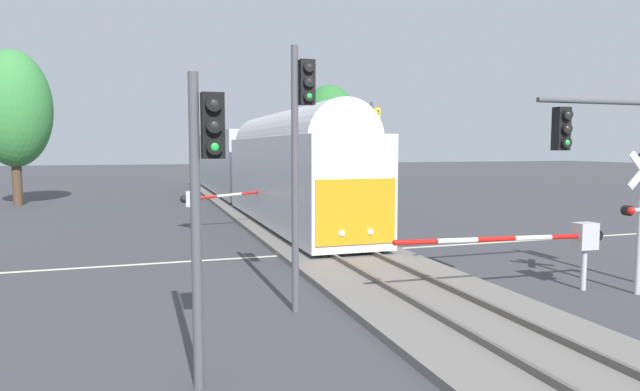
{
  "coord_description": "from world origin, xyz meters",
  "views": [
    {
      "loc": [
        -6.51,
        -18.4,
        3.77
      ],
      "look_at": [
        -0.35,
        0.83,
        2.0
      ],
      "focal_mm": 30.76,
      "sensor_mm": 36.0,
      "label": 1
    }
  ],
  "objects_px": {
    "commuter_train": "(250,163)",
    "elm_centre_background": "(329,122)",
    "traffic_signal_near_left": "(205,179)",
    "traffic_signal_far_side": "(374,141)",
    "crossing_gate_near": "(563,239)",
    "traffic_signal_median": "(301,136)",
    "crossing_gate_far": "(209,198)",
    "pine_left_background": "(14,109)"
  },
  "relations": [
    {
      "from": "commuter_train",
      "to": "elm_centre_background",
      "type": "height_order",
      "value": "elm_centre_background"
    },
    {
      "from": "traffic_signal_near_left",
      "to": "traffic_signal_far_side",
      "type": "height_order",
      "value": "traffic_signal_far_side"
    },
    {
      "from": "crossing_gate_near",
      "to": "traffic_signal_median",
      "type": "height_order",
      "value": "traffic_signal_median"
    },
    {
      "from": "crossing_gate_near",
      "to": "commuter_train",
      "type": "bearing_deg",
      "value": 99.12
    },
    {
      "from": "traffic_signal_near_left",
      "to": "elm_centre_background",
      "type": "distance_m",
      "value": 37.22
    },
    {
      "from": "crossing_gate_far",
      "to": "traffic_signal_median",
      "type": "xyz_separation_m",
      "value": [
        0.61,
        -13.43,
        2.57
      ]
    },
    {
      "from": "crossing_gate_far",
      "to": "traffic_signal_far_side",
      "type": "height_order",
      "value": "traffic_signal_far_side"
    },
    {
      "from": "pine_left_background",
      "to": "commuter_train",
      "type": "bearing_deg",
      "value": -18.68
    },
    {
      "from": "traffic_signal_near_left",
      "to": "elm_centre_background",
      "type": "height_order",
      "value": "elm_centre_background"
    },
    {
      "from": "traffic_signal_far_side",
      "to": "pine_left_background",
      "type": "height_order",
      "value": "pine_left_background"
    },
    {
      "from": "commuter_train",
      "to": "pine_left_background",
      "type": "bearing_deg",
      "value": 161.32
    },
    {
      "from": "crossing_gate_far",
      "to": "elm_centre_background",
      "type": "relative_size",
      "value": 0.7
    },
    {
      "from": "traffic_signal_median",
      "to": "crossing_gate_far",
      "type": "bearing_deg",
      "value": 92.59
    },
    {
      "from": "crossing_gate_near",
      "to": "crossing_gate_far",
      "type": "relative_size",
      "value": 0.98
    },
    {
      "from": "commuter_train",
      "to": "traffic_signal_far_side",
      "type": "height_order",
      "value": "traffic_signal_far_side"
    },
    {
      "from": "traffic_signal_median",
      "to": "pine_left_background",
      "type": "xyz_separation_m",
      "value": [
        -11.3,
        28.06,
        2.22
      ]
    },
    {
      "from": "traffic_signal_median",
      "to": "traffic_signal_far_side",
      "type": "height_order",
      "value": "traffic_signal_far_side"
    },
    {
      "from": "traffic_signal_far_side",
      "to": "elm_centre_background",
      "type": "xyz_separation_m",
      "value": [
        2.82,
        15.76,
        1.73
      ]
    },
    {
      "from": "traffic_signal_near_left",
      "to": "pine_left_background",
      "type": "distance_m",
      "value": 32.83
    },
    {
      "from": "traffic_signal_far_side",
      "to": "crossing_gate_near",
      "type": "bearing_deg",
      "value": -95.25
    },
    {
      "from": "commuter_train",
      "to": "crossing_gate_far",
      "type": "bearing_deg",
      "value": -111.1
    },
    {
      "from": "crossing_gate_far",
      "to": "traffic_signal_near_left",
      "type": "height_order",
      "value": "traffic_signal_near_left"
    },
    {
      "from": "pine_left_background",
      "to": "crossing_gate_near",
      "type": "bearing_deg",
      "value": -57.37
    },
    {
      "from": "traffic_signal_near_left",
      "to": "crossing_gate_far",
      "type": "bearing_deg",
      "value": 83.63
    },
    {
      "from": "crossing_gate_near",
      "to": "traffic_signal_far_side",
      "type": "distance_m",
      "value": 16.06
    },
    {
      "from": "traffic_signal_near_left",
      "to": "pine_left_background",
      "type": "relative_size",
      "value": 0.49
    },
    {
      "from": "crossing_gate_far",
      "to": "elm_centre_background",
      "type": "height_order",
      "value": "elm_centre_background"
    },
    {
      "from": "crossing_gate_near",
      "to": "traffic_signal_far_side",
      "type": "relative_size",
      "value": 0.99
    },
    {
      "from": "commuter_train",
      "to": "elm_centre_background",
      "type": "bearing_deg",
      "value": 44.41
    },
    {
      "from": "crossing_gate_far",
      "to": "pine_left_background",
      "type": "xyz_separation_m",
      "value": [
        -10.7,
        14.63,
        4.79
      ]
    },
    {
      "from": "pine_left_background",
      "to": "traffic_signal_median",
      "type": "bearing_deg",
      "value": -68.06
    },
    {
      "from": "traffic_signal_median",
      "to": "crossing_gate_near",
      "type": "bearing_deg",
      "value": -3.7
    },
    {
      "from": "commuter_train",
      "to": "crossing_gate_near",
      "type": "bearing_deg",
      "value": -80.88
    },
    {
      "from": "crossing_gate_far",
      "to": "traffic_signal_near_left",
      "type": "relative_size",
      "value": 1.28
    },
    {
      "from": "commuter_train",
      "to": "pine_left_background",
      "type": "xyz_separation_m",
      "value": [
        -14.46,
        4.89,
        3.46
      ]
    },
    {
      "from": "traffic_signal_near_left",
      "to": "commuter_train",
      "type": "bearing_deg",
      "value": 78.02
    },
    {
      "from": "crossing_gate_far",
      "to": "commuter_train",
      "type": "bearing_deg",
      "value": 68.9
    },
    {
      "from": "crossing_gate_near",
      "to": "pine_left_background",
      "type": "bearing_deg",
      "value": 122.63
    },
    {
      "from": "crossing_gate_far",
      "to": "elm_centre_background",
      "type": "distance_m",
      "value": 21.7
    },
    {
      "from": "traffic_signal_far_side",
      "to": "crossing_gate_far",
      "type": "bearing_deg",
      "value": -168.18
    },
    {
      "from": "traffic_signal_median",
      "to": "pine_left_background",
      "type": "height_order",
      "value": "pine_left_background"
    },
    {
      "from": "commuter_train",
      "to": "crossing_gate_far",
      "type": "height_order",
      "value": "commuter_train"
    }
  ]
}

